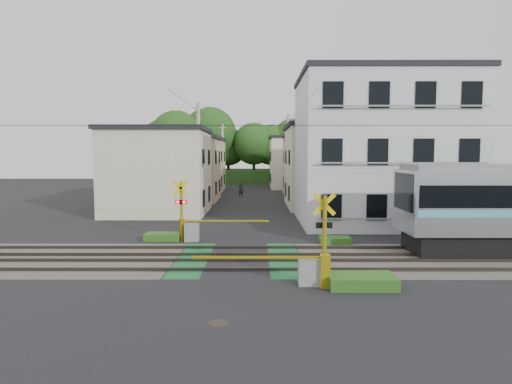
{
  "coord_description": "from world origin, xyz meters",
  "views": [
    {
      "loc": [
        0.79,
        -17.52,
        4.33
      ],
      "look_at": [
        0.71,
        5.0,
        2.36
      ],
      "focal_mm": 30.0,
      "sensor_mm": 36.0,
      "label": 1
    }
  ],
  "objects_px": {
    "apartment_block": "(380,150)",
    "pedestrian": "(241,189)",
    "crossing_signal_near": "(312,265)",
    "manhole_cover": "(218,323)",
    "crossing_signal_far": "(190,227)"
  },
  "relations": [
    {
      "from": "crossing_signal_far",
      "to": "crossing_signal_near",
      "type": "bearing_deg",
      "value": -54.71
    },
    {
      "from": "pedestrian",
      "to": "manhole_cover",
      "type": "bearing_deg",
      "value": 80.64
    },
    {
      "from": "crossing_signal_far",
      "to": "manhole_cover",
      "type": "relative_size",
      "value": 9.11
    },
    {
      "from": "crossing_signal_far",
      "to": "manhole_cover",
      "type": "xyz_separation_m",
      "value": [
        2.36,
        -10.53,
        -0.7
      ]
    },
    {
      "from": "crossing_signal_near",
      "to": "apartment_block",
      "type": "relative_size",
      "value": 0.46
    },
    {
      "from": "pedestrian",
      "to": "crossing_signal_far",
      "type": "bearing_deg",
      "value": 75.28
    },
    {
      "from": "apartment_block",
      "to": "pedestrian",
      "type": "xyz_separation_m",
      "value": [
        -9.43,
        17.04,
        -3.91
      ]
    },
    {
      "from": "manhole_cover",
      "to": "pedestrian",
      "type": "bearing_deg",
      "value": 91.21
    },
    {
      "from": "apartment_block",
      "to": "pedestrian",
      "type": "relative_size",
      "value": 6.82
    },
    {
      "from": "crossing_signal_near",
      "to": "crossing_signal_far",
      "type": "height_order",
      "value": "same"
    },
    {
      "from": "manhole_cover",
      "to": "apartment_block",
      "type": "bearing_deg",
      "value": 61.95
    },
    {
      "from": "crossing_signal_near",
      "to": "crossing_signal_far",
      "type": "relative_size",
      "value": 1.0
    },
    {
      "from": "crossing_signal_near",
      "to": "manhole_cover",
      "type": "height_order",
      "value": "crossing_signal_near"
    },
    {
      "from": "crossing_signal_far",
      "to": "apartment_block",
      "type": "height_order",
      "value": "apartment_block"
    },
    {
      "from": "crossing_signal_near",
      "to": "apartment_block",
      "type": "xyz_separation_m",
      "value": [
        5.91,
        13.15,
        3.94
      ]
    }
  ]
}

